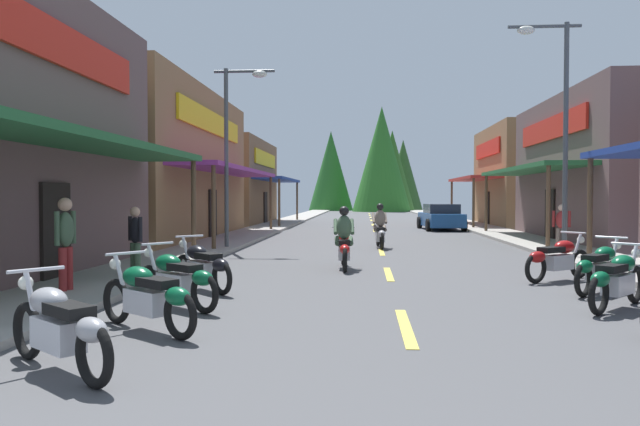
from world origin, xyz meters
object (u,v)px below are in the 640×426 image
object	(u,v)px
pedestrian_by_shop	(561,225)
parked_car_curbside	(441,217)
streetlamp_right	(556,108)
motorcycle_parked_left_0	(59,326)
motorcycle_parked_right_3	(617,279)
motorcycle_parked_right_4	(600,267)
motorcycle_parked_right_5	(558,258)
pedestrian_waiting	(65,239)
rider_cruising_trailing	(380,229)
rider_cruising_lead	(344,243)
streetlamp_left	(235,132)
motorcycle_parked_left_3	(203,265)
motorcycle_parked_left_2	(177,278)
pedestrian_browsing	(135,238)
motorcycle_parked_left_1	(148,295)

from	to	relation	value
pedestrian_by_shop	parked_car_curbside	world-z (taller)	pedestrian_by_shop
streetlamp_right	motorcycle_parked_left_0	world-z (taller)	streetlamp_right
motorcycle_parked_right_3	motorcycle_parked_right_4	world-z (taller)	same
motorcycle_parked_right_5	pedestrian_waiting	size ratio (longest dim) A/B	0.99
rider_cruising_trailing	rider_cruising_lead	bearing A→B (deg)	166.24
streetlamp_left	motorcycle_parked_left_3	xyz separation A→B (m)	(1.21, -8.38, -3.48)
streetlamp_left	motorcycle_parked_right_4	xyz separation A→B (m)	(8.72, -8.11, -3.48)
streetlamp_right	motorcycle_parked_left_2	world-z (taller)	streetlamp_right
pedestrian_by_shop	pedestrian_browsing	distance (m)	13.35
motorcycle_parked_left_2	rider_cruising_trailing	distance (m)	11.82
rider_cruising_trailing	parked_car_curbside	xyz separation A→B (m)	(3.60, 11.54, 0.03)
motorcycle_parked_left_2	parked_car_curbside	distance (m)	23.91
parked_car_curbside	motorcycle_parked_right_4	bearing A→B (deg)	176.99
motorcycle_parked_right_5	motorcycle_parked_left_0	xyz separation A→B (m)	(-7.24, -7.11, 0.00)
streetlamp_left	streetlamp_right	world-z (taller)	streetlamp_right
motorcycle_parked_right_4	pedestrian_by_shop	size ratio (longest dim) A/B	1.05
motorcycle_parked_left_0	parked_car_curbside	size ratio (longest dim) A/B	0.40
motorcycle_parked_left_2	rider_cruising_trailing	xyz separation A→B (m)	(3.59, 11.26, 0.17)
motorcycle_parked_left_0	rider_cruising_trailing	size ratio (longest dim) A/B	0.82
rider_cruising_trailing	pedestrian_browsing	xyz separation A→B (m)	(-5.52, -8.13, 0.26)
streetlamp_right	motorcycle_parked_left_2	bearing A→B (deg)	-136.54
motorcycle_parked_left_3	pedestrian_browsing	size ratio (longest dim) A/B	1.01
pedestrian_browsing	parked_car_curbside	distance (m)	21.69
motorcycle_parked_right_5	motorcycle_parked_left_1	world-z (taller)	same
motorcycle_parked_left_2	pedestrian_waiting	world-z (taller)	pedestrian_waiting
pedestrian_by_shop	parked_car_curbside	size ratio (longest dim) A/B	0.35
motorcycle_parked_right_4	rider_cruising_lead	xyz separation A→B (m)	(-4.91, 3.26, 0.17)
motorcycle_parked_right_5	parked_car_curbside	xyz separation A→B (m)	(0.03, 19.20, 0.20)
motorcycle_parked_left_0	pedestrian_browsing	size ratio (longest dim) A/B	1.11
motorcycle_parked_left_1	rider_cruising_trailing	world-z (taller)	rider_cruising_trailing
motorcycle_parked_right_4	pedestrian_by_shop	xyz separation A→B (m)	(1.96, 8.13, 0.40)
rider_cruising_lead	pedestrian_waiting	size ratio (longest dim) A/B	1.20
streetlamp_left	motorcycle_parked_left_0	xyz separation A→B (m)	(1.20, -13.67, -3.48)
motorcycle_parked_left_2	motorcycle_parked_left_3	xyz separation A→B (m)	(-0.07, 1.78, 0.00)
rider_cruising_trailing	parked_car_curbside	distance (m)	12.09
motorcycle_parked_left_1	motorcycle_parked_left_0	bearing A→B (deg)	119.52
motorcycle_parked_left_2	streetlamp_right	bearing A→B (deg)	-99.83
pedestrian_by_shop	pedestrian_waiting	distance (m)	14.97
rider_cruising_trailing	parked_car_curbside	world-z (taller)	rider_cruising_trailing
motorcycle_parked_right_3	streetlamp_left	bearing A→B (deg)	83.64
motorcycle_parked_left_1	motorcycle_parked_left_2	size ratio (longest dim) A/B	1.00
motorcycle_parked_right_5	pedestrian_browsing	world-z (taller)	pedestrian_browsing
streetlamp_right	streetlamp_left	bearing A→B (deg)	167.90
rider_cruising_lead	pedestrian_by_shop	world-z (taller)	rider_cruising_lead
streetlamp_right	rider_cruising_trailing	distance (m)	6.93
motorcycle_parked_left_0	rider_cruising_lead	size ratio (longest dim) A/B	0.82
rider_cruising_lead	rider_cruising_trailing	world-z (taller)	same
streetlamp_left	rider_cruising_lead	bearing A→B (deg)	-51.77
motorcycle_parked_right_3	rider_cruising_lead	distance (m)	6.68
pedestrian_browsing	rider_cruising_lead	bearing A→B (deg)	158.52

